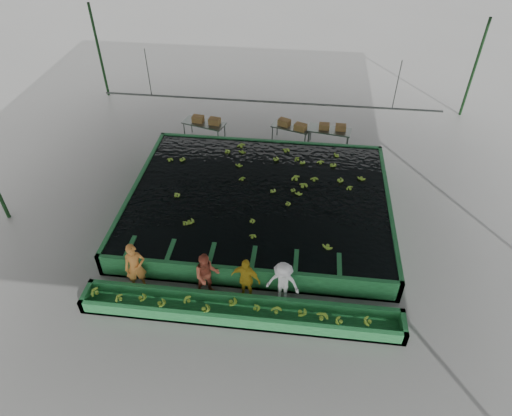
# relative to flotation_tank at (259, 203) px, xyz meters

# --- Properties ---
(ground) EXTENTS (80.00, 80.00, 0.00)m
(ground) POSITION_rel_flotation_tank_xyz_m (0.00, -1.50, -0.45)
(ground) COLOR gray
(ground) RESTS_ON ground
(shed_roof) EXTENTS (20.00, 22.00, 0.04)m
(shed_roof) POSITION_rel_flotation_tank_xyz_m (0.00, -1.50, 4.55)
(shed_roof) COLOR gray
(shed_roof) RESTS_ON shed_posts
(shed_posts) EXTENTS (20.00, 22.00, 5.00)m
(shed_posts) POSITION_rel_flotation_tank_xyz_m (0.00, -1.50, 2.05)
(shed_posts) COLOR #163618
(shed_posts) RESTS_ON ground
(flotation_tank) EXTENTS (10.00, 8.00, 0.90)m
(flotation_tank) POSITION_rel_flotation_tank_xyz_m (0.00, 0.00, 0.00)
(flotation_tank) COLOR #227238
(flotation_tank) RESTS_ON ground
(tank_water) EXTENTS (9.70, 7.70, 0.00)m
(tank_water) POSITION_rel_flotation_tank_xyz_m (0.00, -0.00, 0.40)
(tank_water) COLOR black
(tank_water) RESTS_ON flotation_tank
(sorting_trough) EXTENTS (10.00, 1.00, 0.50)m
(sorting_trough) POSITION_rel_flotation_tank_xyz_m (0.00, -5.10, -0.20)
(sorting_trough) COLOR #227238
(sorting_trough) RESTS_ON ground
(cableway_rail) EXTENTS (0.08, 0.08, 14.00)m
(cableway_rail) POSITION_rel_flotation_tank_xyz_m (0.00, 3.50, 2.55)
(cableway_rail) COLOR #59605B
(cableway_rail) RESTS_ON shed_roof
(rail_hanger_left) EXTENTS (0.04, 0.04, 2.00)m
(rail_hanger_left) POSITION_rel_flotation_tank_xyz_m (-5.00, 3.50, 3.55)
(rail_hanger_left) COLOR #59605B
(rail_hanger_left) RESTS_ON shed_roof
(rail_hanger_right) EXTENTS (0.04, 0.04, 2.00)m
(rail_hanger_right) POSITION_rel_flotation_tank_xyz_m (5.00, 3.50, 3.55)
(rail_hanger_right) COLOR #59605B
(rail_hanger_right) RESTS_ON shed_roof
(worker_a) EXTENTS (0.79, 0.68, 1.84)m
(worker_a) POSITION_rel_flotation_tank_xyz_m (-3.49, -4.30, 0.47)
(worker_a) COLOR orange
(worker_a) RESTS_ON ground
(worker_b) EXTENTS (0.99, 0.88, 1.70)m
(worker_b) POSITION_rel_flotation_tank_xyz_m (-1.17, -4.30, 0.40)
(worker_b) COLOR #B9533A
(worker_b) RESTS_ON ground
(worker_c) EXTENTS (1.05, 0.64, 1.68)m
(worker_c) POSITION_rel_flotation_tank_xyz_m (0.07, -4.30, 0.39)
(worker_c) COLOR gold
(worker_c) RESTS_ON ground
(worker_d) EXTENTS (1.13, 0.75, 1.63)m
(worker_d) POSITION_rel_flotation_tank_xyz_m (1.24, -4.30, 0.36)
(worker_d) COLOR white
(worker_d) RESTS_ON ground
(packing_table_left) EXTENTS (2.17, 1.33, 0.92)m
(packing_table_left) POSITION_rel_flotation_tank_xyz_m (-3.24, 5.10, 0.01)
(packing_table_left) COLOR #59605B
(packing_table_left) RESTS_ON ground
(packing_table_mid) EXTENTS (1.97, 1.24, 0.83)m
(packing_table_mid) POSITION_rel_flotation_tank_xyz_m (0.91, 5.39, -0.03)
(packing_table_mid) COLOR #59605B
(packing_table_mid) RESTS_ON ground
(packing_table_right) EXTENTS (2.11, 1.12, 0.91)m
(packing_table_right) POSITION_rel_flotation_tank_xyz_m (2.70, 5.18, 0.01)
(packing_table_right) COLOR #59605B
(packing_table_right) RESTS_ON ground
(box_stack_left) EXTENTS (1.40, 0.58, 0.29)m
(box_stack_left) POSITION_rel_flotation_tank_xyz_m (-3.11, 5.10, 0.47)
(box_stack_left) COLOR olive
(box_stack_left) RESTS_ON packing_table_left
(box_stack_mid) EXTENTS (1.43, 0.92, 0.30)m
(box_stack_mid) POSITION_rel_flotation_tank_xyz_m (0.96, 5.30, 0.39)
(box_stack_mid) COLOR olive
(box_stack_mid) RESTS_ON packing_table_mid
(box_stack_right) EXTENTS (1.25, 0.36, 0.27)m
(box_stack_right) POSITION_rel_flotation_tank_xyz_m (2.83, 5.21, 0.46)
(box_stack_right) COLOR olive
(box_stack_right) RESTS_ON packing_table_right
(floating_bananas) EXTENTS (8.49, 5.79, 0.12)m
(floating_bananas) POSITION_rel_flotation_tank_xyz_m (0.00, 0.80, 0.40)
(floating_bananas) COLOR #8DC032
(floating_bananas) RESTS_ON tank_water
(trough_bananas) EXTENTS (8.97, 0.60, 0.12)m
(trough_bananas) POSITION_rel_flotation_tank_xyz_m (0.00, -5.10, -0.05)
(trough_bananas) COLOR #8DC032
(trough_bananas) RESTS_ON sorting_trough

